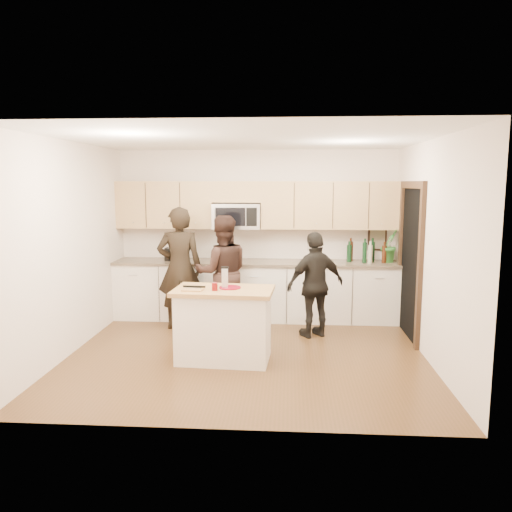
# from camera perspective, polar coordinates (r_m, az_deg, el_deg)

# --- Properties ---
(floor) EXTENTS (4.50, 4.50, 0.00)m
(floor) POSITION_cam_1_polar(r_m,az_deg,el_deg) (6.53, -1.05, -11.09)
(floor) COLOR #54341C
(floor) RESTS_ON ground
(room_shell) EXTENTS (4.52, 4.02, 2.71)m
(room_shell) POSITION_cam_1_polar(r_m,az_deg,el_deg) (6.18, -1.09, 4.23)
(room_shell) COLOR silver
(room_shell) RESTS_ON ground
(back_cabinetry) EXTENTS (4.50, 0.66, 0.94)m
(back_cabinetry) POSITION_cam_1_polar(r_m,az_deg,el_deg) (8.03, -0.03, -3.90)
(back_cabinetry) COLOR white
(back_cabinetry) RESTS_ON ground
(upper_cabinetry) EXTENTS (4.50, 0.33, 0.75)m
(upper_cabinetry) POSITION_cam_1_polar(r_m,az_deg,el_deg) (8.00, 0.28, 5.97)
(upper_cabinetry) COLOR tan
(upper_cabinetry) RESTS_ON ground
(microwave) EXTENTS (0.76, 0.41, 0.40)m
(microwave) POSITION_cam_1_polar(r_m,az_deg,el_deg) (8.00, -2.20, 4.58)
(microwave) COLOR silver
(microwave) RESTS_ON ground
(doorway) EXTENTS (0.06, 1.25, 2.20)m
(doorway) POSITION_cam_1_polar(r_m,az_deg,el_deg) (7.31, 17.25, -0.02)
(doorway) COLOR black
(doorway) RESTS_ON ground
(framed_picture) EXTENTS (0.30, 0.03, 0.38)m
(framed_picture) POSITION_cam_1_polar(r_m,az_deg,el_deg) (8.29, 13.69, 1.92)
(framed_picture) COLOR black
(framed_picture) RESTS_ON ground
(dish_towel) EXTENTS (0.34, 0.60, 0.48)m
(dish_towel) POSITION_cam_1_polar(r_m,az_deg,el_deg) (7.90, -7.01, -1.72)
(dish_towel) COLOR white
(dish_towel) RESTS_ON ground
(island) EXTENTS (1.24, 0.77, 0.90)m
(island) POSITION_cam_1_polar(r_m,az_deg,el_deg) (6.19, -3.71, -7.80)
(island) COLOR white
(island) RESTS_ON ground
(red_plate) EXTENTS (0.26, 0.26, 0.02)m
(red_plate) POSITION_cam_1_polar(r_m,az_deg,el_deg) (6.12, -2.99, -3.61)
(red_plate) COLOR maroon
(red_plate) RESTS_ON island
(box_grater) EXTENTS (0.09, 0.06, 0.25)m
(box_grater) POSITION_cam_1_polar(r_m,az_deg,el_deg) (6.08, -3.58, -2.38)
(box_grater) COLOR silver
(box_grater) RESTS_ON red_plate
(drink_glass) EXTENTS (0.07, 0.07, 0.09)m
(drink_glass) POSITION_cam_1_polar(r_m,az_deg,el_deg) (5.99, -4.74, -3.51)
(drink_glass) COLOR #670B0C
(drink_glass) RESTS_ON island
(cutting_board) EXTENTS (0.25, 0.18, 0.02)m
(cutting_board) POSITION_cam_1_polar(r_m,az_deg,el_deg) (6.02, -7.26, -3.85)
(cutting_board) COLOR #B5864B
(cutting_board) RESTS_ON island
(tongs) EXTENTS (0.28, 0.04, 0.02)m
(tongs) POSITION_cam_1_polar(r_m,az_deg,el_deg) (6.11, -7.08, -3.48)
(tongs) COLOR black
(tongs) RESTS_ON cutting_board
(knife) EXTENTS (0.22, 0.04, 0.01)m
(knife) POSITION_cam_1_polar(r_m,az_deg,el_deg) (6.06, -7.23, -3.65)
(knife) COLOR silver
(knife) RESTS_ON cutting_board
(toaster) EXTENTS (0.27, 0.20, 0.21)m
(toaster) POSITION_cam_1_polar(r_m,az_deg,el_deg) (8.10, -9.35, 0.22)
(toaster) COLOR black
(toaster) RESTS_ON back_cabinetry
(bottle_cluster) EXTENTS (0.70, 0.30, 0.38)m
(bottle_cluster) POSITION_cam_1_polar(r_m,az_deg,el_deg) (8.02, 12.64, 0.56)
(bottle_cluster) COLOR black
(bottle_cluster) RESTS_ON back_cabinetry
(orchid) EXTENTS (0.39, 0.38, 0.55)m
(orchid) POSITION_cam_1_polar(r_m,az_deg,el_deg) (8.07, 15.03, 1.22)
(orchid) COLOR #347E32
(orchid) RESTS_ON back_cabinetry
(woman_left) EXTENTS (0.73, 0.54, 1.83)m
(woman_left) POSITION_cam_1_polar(r_m,az_deg,el_deg) (7.53, -8.70, -1.37)
(woman_left) COLOR black
(woman_left) RESTS_ON ground
(woman_center) EXTENTS (0.96, 0.82, 1.70)m
(woman_center) POSITION_cam_1_polar(r_m,az_deg,el_deg) (7.45, -3.87, -1.88)
(woman_center) COLOR black
(woman_center) RESTS_ON ground
(woman_right) EXTENTS (0.95, 0.73, 1.50)m
(woman_right) POSITION_cam_1_polar(r_m,az_deg,el_deg) (7.10, 6.82, -3.28)
(woman_right) COLOR black
(woman_right) RESTS_ON ground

